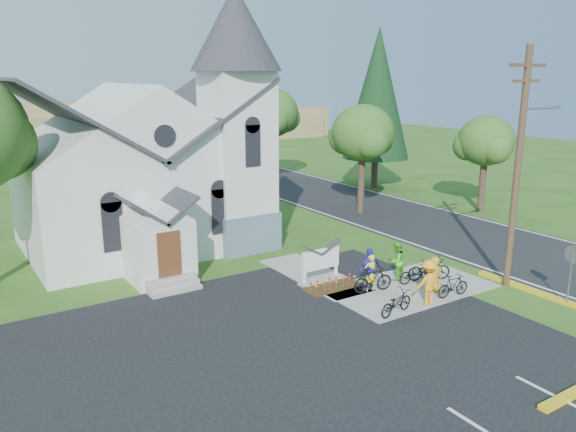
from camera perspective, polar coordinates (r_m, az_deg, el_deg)
ground at (r=23.31m, az=10.43°, el=-8.36°), size 120.00×120.00×0.00m
parking_lot at (r=18.00m, az=-1.99°, el=-15.23°), size 20.00×16.00×0.02m
road at (r=40.41m, az=6.23°, el=1.48°), size 8.00×90.00×0.02m
sidewalk at (r=24.62m, az=12.19°, el=-7.14°), size 7.00×4.00×0.05m
church at (r=29.76m, az=-14.15°, el=6.82°), size 12.35×12.00×13.00m
church_sign at (r=24.51m, az=3.34°, el=-4.44°), size 2.20×0.40×1.70m
flower_bed at (r=24.18m, az=4.58°, el=-7.23°), size 2.60×1.10×0.07m
utility_pole at (r=24.96m, az=22.44°, el=5.19°), size 3.45×0.28×10.00m
stop_sign at (r=24.41m, az=26.92°, el=-4.23°), size 0.11×0.76×2.48m
tree_road_near at (r=36.35m, az=7.60°, el=8.33°), size 4.00×4.00×7.05m
tree_road_mid at (r=46.31m, az=-1.71°, el=10.40°), size 4.40×4.40×7.80m
tree_road_far at (r=38.74m, az=19.47°, el=7.15°), size 3.60×3.60×6.30m
conifer at (r=44.99m, az=9.08°, el=12.17°), size 5.20×5.20×12.40m
distant_hills at (r=74.41m, az=-18.79°, el=8.31°), size 61.00×10.00×5.60m
cyclist_0 at (r=23.67m, az=8.35°, el=-5.71°), size 0.62×0.44×1.60m
bike_0 at (r=21.74m, az=10.93°, el=-8.63°), size 1.83×0.91×0.92m
cyclist_1 at (r=25.10m, az=10.95°, el=-4.51°), size 0.95×0.81×1.72m
bike_1 at (r=23.68m, az=8.61°, el=-6.41°), size 1.84×0.84×1.06m
cyclist_2 at (r=23.69m, az=8.29°, el=-5.38°), size 1.09×0.46×1.84m
bike_2 at (r=25.07m, az=12.88°, el=-5.61°), size 1.81×0.80×0.92m
cyclist_3 at (r=22.72m, az=14.08°, el=-6.56°), size 1.29×0.90×1.83m
bike_3 at (r=23.91m, az=16.42°, el=-6.82°), size 1.59×0.62×0.93m
cyclist_4 at (r=24.13m, az=14.63°, el=-5.73°), size 0.86×0.70×1.53m
bike_4 at (r=25.48m, az=14.12°, el=-5.23°), size 2.06×1.39×1.02m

